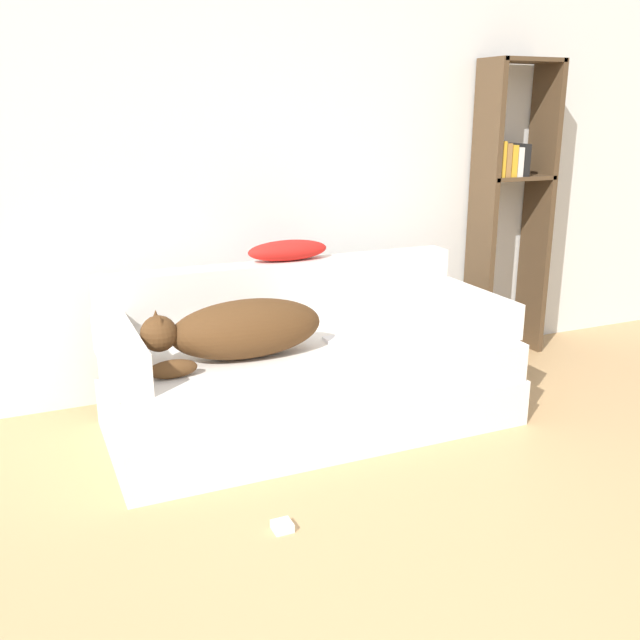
{
  "coord_description": "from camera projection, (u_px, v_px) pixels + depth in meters",
  "views": [
    {
      "loc": [
        -1.14,
        -1.1,
        1.52
      ],
      "look_at": [
        0.14,
        1.81,
        0.57
      ],
      "focal_mm": 40.0,
      "sensor_mm": 36.0,
      "label": 1
    }
  ],
  "objects": [
    {
      "name": "laptop",
      "position": [
        359.0,
        340.0,
        3.48
      ],
      "size": [
        0.32,
        0.21,
        0.02
      ],
      "rotation": [
        0.0,
        0.0,
        -0.05
      ],
      "color": "silver",
      "rests_on": "couch"
    },
    {
      "name": "wall_back",
      "position": [
        233.0,
        141.0,
        3.76
      ],
      "size": [
        6.83,
        0.06,
        2.7
      ],
      "color": "silver",
      "rests_on": "ground_plane"
    },
    {
      "name": "couch_arm_left",
      "position": [
        120.0,
        352.0,
        3.07
      ],
      "size": [
        0.15,
        0.7,
        0.18
      ],
      "color": "silver",
      "rests_on": "couch"
    },
    {
      "name": "power_adapter",
      "position": [
        282.0,
        526.0,
        2.67
      ],
      "size": [
        0.07,
        0.07,
        0.03
      ],
      "color": "silver",
      "rests_on": "ground_plane"
    },
    {
      "name": "throw_pillow",
      "position": [
        288.0,
        250.0,
        3.69
      ],
      "size": [
        0.43,
        0.16,
        0.11
      ],
      "color": "red",
      "rests_on": "couch_backrest"
    },
    {
      "name": "bookshelf",
      "position": [
        511.0,
        194.0,
        4.35
      ],
      "size": [
        0.46,
        0.26,
        1.8
      ],
      "color": "#4C3823",
      "rests_on": "ground_plane"
    },
    {
      "name": "couch",
      "position": [
        312.0,
        385.0,
        3.51
      ],
      "size": [
        1.96,
        0.89,
        0.42
      ],
      "color": "silver",
      "rests_on": "ground_plane"
    },
    {
      "name": "dog",
      "position": [
        239.0,
        330.0,
        3.22
      ],
      "size": [
        0.84,
        0.31,
        0.27
      ],
      "color": "#513319",
      "rests_on": "couch"
    },
    {
      "name": "couch_backrest",
      "position": [
        284.0,
        293.0,
        3.73
      ],
      "size": [
        1.92,
        0.15,
        0.34
      ],
      "color": "silver",
      "rests_on": "couch"
    },
    {
      "name": "couch_arm_right",
      "position": [
        469.0,
        307.0,
        3.77
      ],
      "size": [
        0.15,
        0.7,
        0.18
      ],
      "color": "silver",
      "rests_on": "couch"
    }
  ]
}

